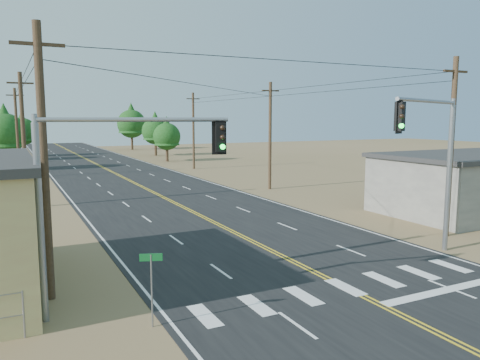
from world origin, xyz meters
TOP-DOWN VIEW (x-y plane):
  - road at (0.00, 30.00)m, footprint 15.00×200.00m
  - utility_pole_left_near at (-10.50, 12.00)m, footprint 1.80×0.30m
  - utility_pole_left_mid at (-10.50, 32.00)m, footprint 1.80×0.30m
  - utility_pole_left_far at (-10.50, 52.00)m, footprint 1.80×0.30m
  - utility_pole_right_near at (10.50, 12.00)m, footprint 1.80×0.30m
  - utility_pole_right_mid at (10.50, 32.00)m, footprint 1.80×0.30m
  - utility_pole_right_far at (10.50, 52.00)m, footprint 1.80×0.30m
  - signal_mast_left at (-9.03, 9.62)m, footprint 6.21×1.56m
  - signal_mast_right at (6.22, 9.30)m, footprint 6.20×2.66m
  - street_sign at (-7.80, 8.00)m, footprint 0.69×0.27m
  - tree_left_near at (-11.71, 60.92)m, footprint 5.18×5.18m
  - tree_left_far at (-9.00, 84.45)m, footprint 4.79×4.79m
  - tree_right_near at (10.73, 64.18)m, footprint 4.23×4.23m
  - tree_right_mid at (12.40, 76.05)m, footprint 4.80×4.80m
  - tree_right_far at (12.55, 94.21)m, footprint 6.02×6.02m

SIDE VIEW (x-z plane):
  - road at x=0.00m, z-range 0.00..0.02m
  - street_sign at x=-7.80m, z-range 0.41..2.84m
  - tree_right_near at x=10.73m, z-range 0.78..7.83m
  - signal_mast_left at x=-9.03m, z-range 1.25..8.04m
  - tree_left_far at x=-9.00m, z-range 0.89..8.87m
  - tree_right_mid at x=12.40m, z-range 0.89..8.89m
  - utility_pole_left_near at x=-10.50m, z-range 0.12..10.12m
  - utility_pole_left_mid at x=-10.50m, z-range 0.12..10.12m
  - utility_pole_left_far at x=-10.50m, z-range 0.12..10.12m
  - utility_pole_right_near at x=10.50m, z-range 0.12..10.12m
  - utility_pole_right_mid at x=10.50m, z-range 0.12..10.12m
  - utility_pole_right_far at x=10.50m, z-range 0.12..10.12m
  - signal_mast_right at x=6.22m, z-range 1.37..8.98m
  - tree_left_near at x=-11.71m, z-range 0.96..9.60m
  - tree_right_far at x=12.55m, z-range 1.12..11.15m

